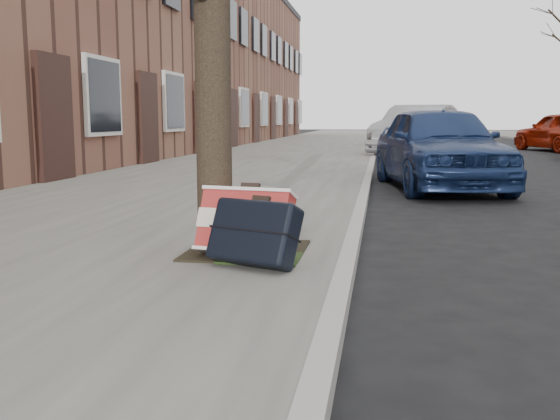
% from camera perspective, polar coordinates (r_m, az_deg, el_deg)
% --- Properties ---
extents(near_sidewalk, '(5.00, 70.00, 0.12)m').
position_cam_1_polar(near_sidewalk, '(18.46, 0.95, 5.16)').
color(near_sidewalk, slate).
rests_on(near_sidewalk, ground).
extents(house_near, '(6.80, 40.00, 7.00)m').
position_cam_1_polar(house_near, '(21.20, -15.14, 14.61)').
color(house_near, brown).
rests_on(house_near, ground).
extents(dirt_patch, '(0.85, 0.85, 0.02)m').
position_cam_1_polar(dirt_patch, '(4.64, -3.06, -3.70)').
color(dirt_patch, black).
rests_on(dirt_patch, near_sidewalk).
extents(suitcase_red, '(0.69, 0.46, 0.50)m').
position_cam_1_polar(suitcase_red, '(4.38, -3.17, -1.22)').
color(suitcase_red, maroon).
rests_on(suitcase_red, near_sidewalk).
extents(suitcase_navy, '(0.68, 0.54, 0.47)m').
position_cam_1_polar(suitcase_navy, '(4.12, -2.36, -2.04)').
color(suitcase_navy, black).
rests_on(suitcase_navy, near_sidewalk).
extents(car_near_front, '(2.19, 4.10, 1.33)m').
position_cam_1_polar(car_near_front, '(10.12, 14.32, 5.66)').
color(car_near_front, '#16274F').
rests_on(car_near_front, ground).
extents(car_near_mid, '(2.96, 4.79, 1.49)m').
position_cam_1_polar(car_near_mid, '(18.58, 12.55, 7.09)').
color(car_near_mid, '#A0A2A7').
rests_on(car_near_mid, ground).
extents(car_near_back, '(2.97, 5.00, 1.30)m').
position_cam_1_polar(car_near_back, '(23.53, 12.06, 7.11)').
color(car_near_back, '#36363B').
rests_on(car_near_back, ground).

